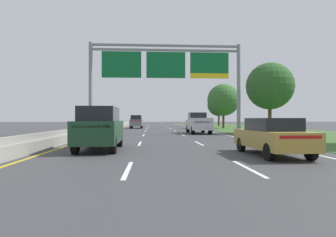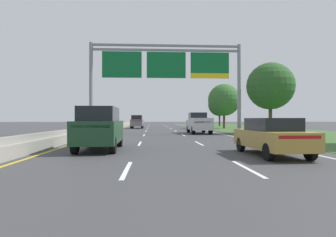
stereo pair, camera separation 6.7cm
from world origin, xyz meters
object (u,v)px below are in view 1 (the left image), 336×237
car_darkgreen_left_lane_suv (100,128)px  overhead_sign_gantry (166,69)px  car_grey_left_lane_suv (136,122)px  roadside_tree_distant (219,105)px  car_gold_right_lane_sedan (272,136)px  roadside_tree_mid (270,86)px  pickup_truck_silver (198,123)px  roadside_tree_far (223,100)px

car_darkgreen_left_lane_suv → overhead_sign_gantry: bearing=-17.1°
car_grey_left_lane_suv → roadside_tree_distant: (16.73, 13.39, 3.44)m
car_gold_right_lane_sedan → roadside_tree_mid: (7.28, 17.22, 4.12)m
car_darkgreen_left_lane_suv → pickup_truck_silver: bearing=-27.0°
car_gold_right_lane_sedan → roadside_tree_distant: size_ratio=0.64×
roadside_tree_mid → car_grey_left_lane_suv: bearing=130.5°
overhead_sign_gantry → car_darkgreen_left_lane_suv: size_ratio=3.18×
car_darkgreen_left_lane_suv → roadside_tree_distant: 48.46m
roadside_tree_distant → roadside_tree_mid: bearing=-93.7°
pickup_truck_silver → overhead_sign_gantry: bearing=113.4°
car_grey_left_lane_suv → roadside_tree_far: (13.91, -1.38, 3.46)m
roadside_tree_mid → roadside_tree_far: size_ratio=1.04×
car_grey_left_lane_suv → roadside_tree_mid: (14.73, -17.23, 3.84)m
pickup_truck_silver → roadside_tree_distant: bearing=-17.7°
overhead_sign_gantry → roadside_tree_far: size_ratio=2.12×
pickup_truck_silver → car_gold_right_lane_sedan: pickup_truck_silver is taller
car_grey_left_lane_suv → roadside_tree_far: bearing=-94.9°
car_grey_left_lane_suv → roadside_tree_distant: 21.70m
car_darkgreen_left_lane_suv → roadside_tree_far: 33.79m
car_grey_left_lane_suv → car_gold_right_lane_sedan: 35.25m
roadside_tree_mid → pickup_truck_silver: bearing=175.0°
overhead_sign_gantry → roadside_tree_mid: 11.04m
car_darkgreen_left_lane_suv → car_grey_left_lane_suv: bearing=-1.3°
roadside_tree_distant → car_gold_right_lane_sedan: bearing=-101.0°
car_grey_left_lane_suv → roadside_tree_distant: roadside_tree_distant is taller
car_gold_right_lane_sedan → roadside_tree_mid: bearing=-24.5°
roadside_tree_far → overhead_sign_gantry: bearing=-121.1°
pickup_truck_silver → car_darkgreen_left_lane_suv: pickup_truck_silver is taller
car_darkgreen_left_lane_suv → roadside_tree_distant: bearing=-21.5°
overhead_sign_gantry → car_gold_right_lane_sedan: size_ratio=3.39×
pickup_truck_silver → car_gold_right_lane_sedan: 17.87m
overhead_sign_gantry → car_grey_left_lane_suv: overhead_sign_gantry is taller
overhead_sign_gantry → roadside_tree_mid: overhead_sign_gantry is taller
car_darkgreen_left_lane_suv → car_grey_left_lane_suv: (0.14, 31.91, 0.00)m
overhead_sign_gantry → pickup_truck_silver: overhead_sign_gantry is taller
car_darkgreen_left_lane_suv → roadside_tree_far: (14.05, 30.53, 3.46)m
car_darkgreen_left_lane_suv → car_gold_right_lane_sedan: (7.58, -2.54, -0.28)m
pickup_truck_silver → roadside_tree_mid: 8.38m
roadside_tree_far → car_gold_right_lane_sedan: bearing=-101.1°
pickup_truck_silver → car_darkgreen_left_lane_suv: 17.05m
overhead_sign_gantry → roadside_tree_far: bearing=58.9°
overhead_sign_gantry → roadside_tree_distant: bearing=67.7°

